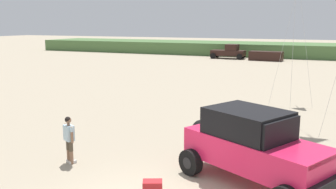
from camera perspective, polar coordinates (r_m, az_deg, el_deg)
The scene contains 6 objects.
dune_ridge at distance 58.15m, azimuth 21.32°, elevation 6.29°, with size 90.00×9.60×1.84m, color #4C703D.
jeep at distance 11.58m, azimuth 13.03°, elevation -7.61°, with size 5.00×4.09×2.26m.
person_watching at distance 13.41m, azimuth -14.90°, elevation -6.33°, with size 0.56×0.44×1.67m.
cooler_box at distance 11.01m, azimuth -2.38°, elevation -13.98°, with size 0.56×0.36×0.38m, color #B21E23.
distant_pickup at distance 52.33m, azimuth 9.33°, elevation 6.48°, with size 4.62×2.40×1.98m.
distant_sedan at distance 50.50m, azimuth 14.77°, elevation 5.72°, with size 4.20×1.70×1.20m, color black.
Camera 1 is at (4.33, -8.52, 4.82)m, focal length 39.80 mm.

